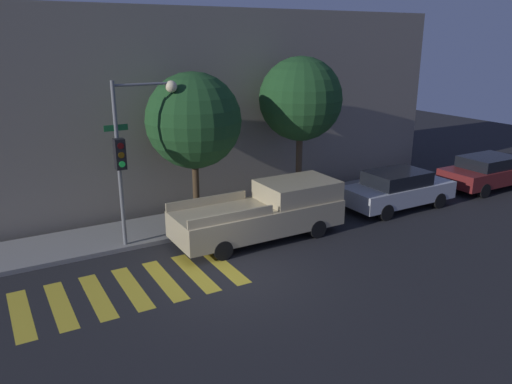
% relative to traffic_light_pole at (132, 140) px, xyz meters
% --- Properties ---
extents(ground_plane, '(60.00, 60.00, 0.00)m').
position_rel_traffic_light_pole_xyz_m(ground_plane, '(1.58, -3.37, -3.40)').
color(ground_plane, black).
extents(sidewalk, '(26.00, 2.38, 0.14)m').
position_rel_traffic_light_pole_xyz_m(sidewalk, '(1.58, 1.02, -3.33)').
color(sidewalk, gray).
rests_on(sidewalk, ground).
extents(building_row, '(26.00, 6.00, 7.35)m').
position_rel_traffic_light_pole_xyz_m(building_row, '(1.58, 5.61, 0.28)').
color(building_row, gray).
rests_on(building_row, ground).
extents(crosswalk, '(5.80, 2.60, 0.00)m').
position_rel_traffic_light_pole_xyz_m(crosswalk, '(-1.02, -2.57, -3.40)').
color(crosswalk, gold).
rests_on(crosswalk, ground).
extents(traffic_light_pole, '(2.28, 0.56, 5.14)m').
position_rel_traffic_light_pole_xyz_m(traffic_light_pole, '(0.00, 0.00, 0.00)').
color(traffic_light_pole, slate).
rests_on(traffic_light_pole, ground).
extents(pickup_truck, '(5.57, 2.01, 1.75)m').
position_rel_traffic_light_pole_xyz_m(pickup_truck, '(3.89, -1.27, -2.52)').
color(pickup_truck, tan).
rests_on(pickup_truck, ground).
extents(sedan_near_corner, '(4.41, 1.83, 1.46)m').
position_rel_traffic_light_pole_xyz_m(sedan_near_corner, '(9.74, -1.27, -2.64)').
color(sedan_near_corner, '#B7BABF').
rests_on(sedan_near_corner, ground).
extents(sedan_middle, '(4.47, 1.89, 1.43)m').
position_rel_traffic_light_pole_xyz_m(sedan_middle, '(15.14, -1.27, -2.65)').
color(sedan_middle, maroon).
rests_on(sedan_middle, ground).
extents(tree_near_corner, '(3.19, 3.19, 5.27)m').
position_rel_traffic_light_pole_xyz_m(tree_near_corner, '(2.34, 0.88, 0.27)').
color(tree_near_corner, '#42301E').
rests_on(tree_near_corner, ground).
extents(tree_midblock, '(3.08, 3.08, 5.68)m').
position_rel_traffic_light_pole_xyz_m(tree_midblock, '(6.62, 0.88, 0.72)').
color(tree_midblock, brown).
rests_on(tree_midblock, ground).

